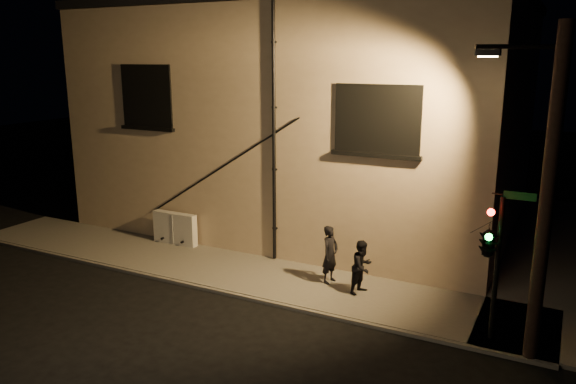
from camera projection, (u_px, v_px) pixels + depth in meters
The scene contains 8 objects.
ground at pixel (281, 306), 15.61m from camera, with size 90.00×90.00×0.00m, color black.
sidewalk at pixel (374, 261), 18.85m from camera, with size 21.00×16.00×0.12m.
building at pixel (318, 114), 23.69m from camera, with size 16.20×12.23×8.80m.
utility_cabinet at pixel (175, 228), 20.36m from camera, with size 1.77×0.30×1.16m, color silver.
pedestrian_a at pixel (330, 254), 16.80m from camera, with size 0.64×0.42×1.76m, color black.
pedestrian_b at pixel (362, 267), 16.05m from camera, with size 0.76×0.59×1.57m, color black.
traffic_signal at pixel (489, 241), 13.03m from camera, with size 1.41×2.17×3.68m.
streetlamp_pole at pixel (544, 191), 12.01m from camera, with size 2.03×1.40×7.49m.
Camera 1 is at (6.75, -12.75, 6.76)m, focal length 35.00 mm.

